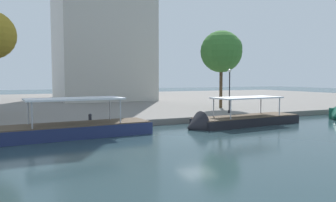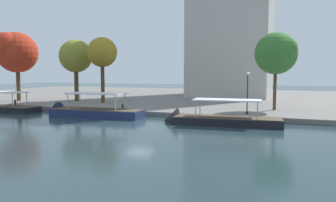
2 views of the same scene
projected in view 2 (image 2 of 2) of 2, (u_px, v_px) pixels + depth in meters
name	position (u px, v px, depth m)	size (l,w,h in m)	color
ground_plane	(140.00, 127.00, 30.68)	(220.00, 220.00, 0.00)	#23383D
dock_promenade	(217.00, 98.00, 62.84)	(120.00, 55.00, 0.56)	slate
tour_boat_1	(89.00, 114.00, 37.77)	(12.36, 3.72, 3.96)	navy
tour_boat_2	(215.00, 121.00, 32.06)	(11.94, 3.78, 3.67)	black
mooring_bollard_0	(123.00, 107.00, 39.65)	(0.29, 0.29, 0.75)	#2D2D33
mooring_bollard_1	(15.00, 102.00, 46.33)	(0.30, 0.30, 0.74)	#2D2D33
lamp_post	(247.00, 90.00, 35.32)	(0.36, 0.36, 4.66)	black
tree_0	(101.00, 53.00, 48.60)	(4.51, 4.51, 9.94)	#4C3823
tree_1	(278.00, 53.00, 38.94)	(5.11, 5.11, 9.49)	#4C3823
tree_2	(76.00, 56.00, 52.22)	(5.33, 5.33, 9.95)	#4C3823
tree_3	(15.00, 52.00, 52.01)	(6.55, 7.08, 11.15)	#4C3823
office_tower	(234.00, 1.00, 63.58)	(14.65, 17.99, 39.58)	#B7B2A8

